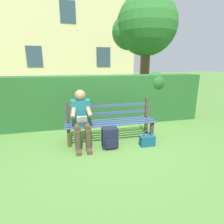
{
  "coord_description": "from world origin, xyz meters",
  "views": [
    {
      "loc": [
        0.84,
        3.64,
        1.67
      ],
      "look_at": [
        0.0,
        0.1,
        0.67
      ],
      "focal_mm": 28.6,
      "sensor_mm": 36.0,
      "label": 1
    }
  ],
  "objects_px": {
    "tree": "(144,27)",
    "backpack": "(110,138)",
    "handbag": "(147,140)",
    "park_bench": "(110,121)",
    "person_seated": "(81,117)"
  },
  "relations": [
    {
      "from": "tree",
      "to": "backpack",
      "type": "relative_size",
      "value": 9.77
    },
    {
      "from": "tree",
      "to": "handbag",
      "type": "distance_m",
      "value": 4.68
    },
    {
      "from": "park_bench",
      "to": "person_seated",
      "type": "xyz_separation_m",
      "value": [
        0.65,
        0.16,
        0.18
      ]
    },
    {
      "from": "backpack",
      "to": "tree",
      "type": "bearing_deg",
      "value": -121.02
    },
    {
      "from": "park_bench",
      "to": "handbag",
      "type": "height_order",
      "value": "park_bench"
    },
    {
      "from": "person_seated",
      "to": "backpack",
      "type": "distance_m",
      "value": 0.73
    },
    {
      "from": "person_seated",
      "to": "backpack",
      "type": "xyz_separation_m",
      "value": [
        -0.53,
        0.29,
        -0.4
      ]
    },
    {
      "from": "park_bench",
      "to": "person_seated",
      "type": "bearing_deg",
      "value": 13.93
    },
    {
      "from": "park_bench",
      "to": "backpack",
      "type": "relative_size",
      "value": 4.71
    },
    {
      "from": "person_seated",
      "to": "tree",
      "type": "bearing_deg",
      "value": -129.6
    },
    {
      "from": "person_seated",
      "to": "handbag",
      "type": "height_order",
      "value": "person_seated"
    },
    {
      "from": "backpack",
      "to": "handbag",
      "type": "bearing_deg",
      "value": 173.44
    },
    {
      "from": "park_bench",
      "to": "handbag",
      "type": "distance_m",
      "value": 0.91
    },
    {
      "from": "tree",
      "to": "handbag",
      "type": "relative_size",
      "value": 11.47
    },
    {
      "from": "park_bench",
      "to": "tree",
      "type": "relative_size",
      "value": 0.48
    }
  ]
}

